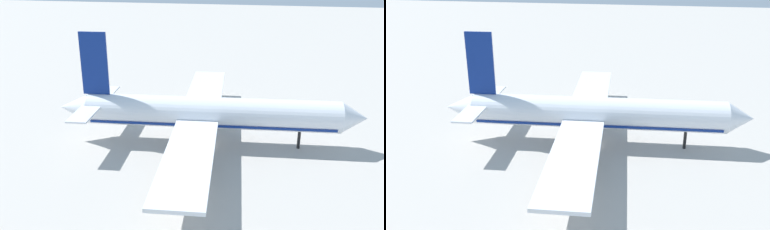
% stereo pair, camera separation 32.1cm
% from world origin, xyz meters
% --- Properties ---
extents(ground_plane, '(600.00, 600.00, 0.00)m').
position_xyz_m(ground_plane, '(0.00, 0.00, 0.00)').
color(ground_plane, '#ADA8A0').
extents(airliner, '(68.97, 75.87, 25.22)m').
position_xyz_m(airliner, '(-1.23, -0.09, 7.57)').
color(airliner, silver).
rests_on(airliner, ground).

